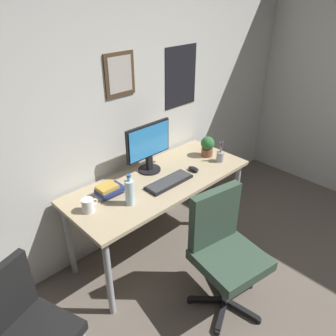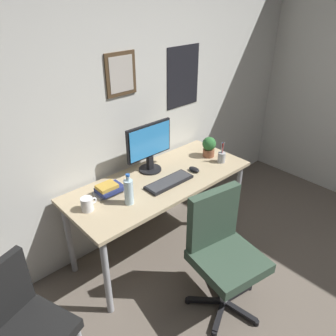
{
  "view_description": "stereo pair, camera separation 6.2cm",
  "coord_description": "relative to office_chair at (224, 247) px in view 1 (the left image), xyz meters",
  "views": [
    {
      "loc": [
        -1.68,
        -0.05,
        2.2
      ],
      "look_at": [
        -0.06,
        1.63,
        0.9
      ],
      "focal_mm": 35.35,
      "sensor_mm": 36.0,
      "label": 1
    },
    {
      "loc": [
        -1.63,
        -0.09,
        2.2
      ],
      "look_at": [
        -0.06,
        1.63,
        0.9
      ],
      "focal_mm": 35.35,
      "sensor_mm": 36.0,
      "label": 2
    }
  ],
  "objects": [
    {
      "name": "pen_cup",
      "position": [
        0.69,
        0.6,
        0.27
      ],
      "size": [
        0.07,
        0.07,
        0.2
      ],
      "color": "#9EA0A5",
      "rests_on": "desk"
    },
    {
      "name": "coffee_mug_near",
      "position": [
        -0.61,
        0.78,
        0.27
      ],
      "size": [
        0.13,
        0.09,
        0.1
      ],
      "color": "white",
      "rests_on": "desk"
    },
    {
      "name": "desk",
      "position": [
        0.06,
        0.75,
        0.14
      ],
      "size": [
        1.64,
        0.68,
        0.75
      ],
      "color": "tan",
      "rests_on": "ground_plane"
    },
    {
      "name": "monitor",
      "position": [
        0.1,
        0.93,
        0.46
      ],
      "size": [
        0.46,
        0.2,
        0.43
      ],
      "color": "black",
      "rests_on": "desk"
    },
    {
      "name": "book_stack_left",
      "position": [
        -0.38,
        0.86,
        0.26
      ],
      "size": [
        0.22,
        0.14,
        0.08
      ],
      "color": "gray",
      "rests_on": "desk"
    },
    {
      "name": "keyboard",
      "position": [
        0.08,
        0.65,
        0.23
      ],
      "size": [
        0.43,
        0.15,
        0.03
      ],
      "color": "black",
      "rests_on": "desk"
    },
    {
      "name": "potted_plant",
      "position": [
        0.69,
        0.76,
        0.32
      ],
      "size": [
        0.13,
        0.13,
        0.19
      ],
      "color": "brown",
      "rests_on": "desk"
    },
    {
      "name": "water_bottle",
      "position": [
        -0.34,
        0.64,
        0.32
      ],
      "size": [
        0.07,
        0.07,
        0.25
      ],
      "color": "silver",
      "rests_on": "desk"
    },
    {
      "name": "computer_mouse",
      "position": [
        0.38,
        0.65,
        0.24
      ],
      "size": [
        0.06,
        0.11,
        0.04
      ],
      "color": "black",
      "rests_on": "desk"
    },
    {
      "name": "office_chair",
      "position": [
        0.0,
        0.0,
        0.0
      ],
      "size": [
        0.57,
        0.57,
        0.95
      ],
      "color": "#334738",
      "rests_on": "ground_plane"
    },
    {
      "name": "wall_back",
      "position": [
        0.13,
        1.17,
        0.77
      ],
      "size": [
        4.4,
        0.1,
        2.6
      ],
      "color": "silver",
      "rests_on": "ground_plane"
    },
    {
      "name": "side_chair",
      "position": [
        -1.32,
        0.39,
        -0.03
      ],
      "size": [
        0.54,
        0.54,
        0.88
      ],
      "color": "black",
      "rests_on": "ground_plane"
    }
  ]
}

